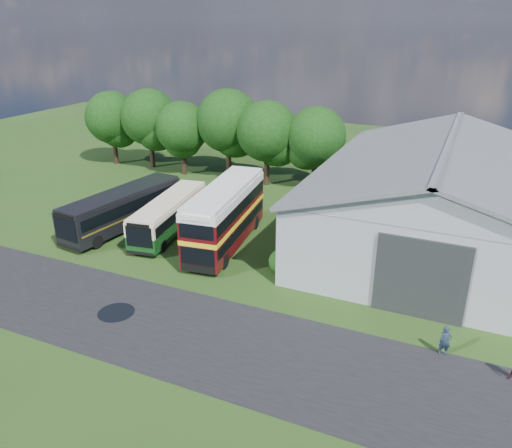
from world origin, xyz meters
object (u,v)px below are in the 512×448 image
at_px(storage_shed, 443,191).
at_px(visitor_a, 445,341).
at_px(bus_maroon_double, 226,216).
at_px(bus_dark_single, 123,208).
at_px(bus_green_single, 170,215).

xyz_separation_m(storage_shed, visitor_a, (1.85, -15.22, -3.32)).
bearing_deg(bus_maroon_double, visitor_a, -31.66).
relative_size(bus_maroon_double, visitor_a, 6.76).
relative_size(storage_shed, bus_dark_single, 2.08).
distance_m(bus_green_single, bus_dark_single, 4.13).
relative_size(bus_maroon_double, bus_dark_single, 0.95).
bearing_deg(bus_maroon_double, storage_shed, 19.71).
bearing_deg(bus_green_single, bus_dark_single, -177.45).
bearing_deg(bus_dark_single, visitor_a, -8.34).
bearing_deg(bus_dark_single, bus_maroon_double, 9.71).
bearing_deg(bus_maroon_double, bus_dark_single, 175.50).
distance_m(storage_shed, bus_maroon_double, 16.83).
xyz_separation_m(bus_green_single, bus_maroon_double, (5.37, -0.36, 0.86)).
distance_m(bus_maroon_double, visitor_a, 18.52).
bearing_deg(visitor_a, bus_dark_single, 149.67).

